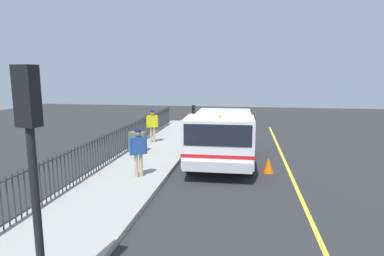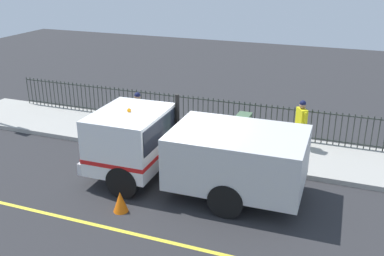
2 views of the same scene
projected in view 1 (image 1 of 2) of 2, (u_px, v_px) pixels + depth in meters
name	position (u px, v px, depth m)	size (l,w,h in m)	color
ground_plane	(222.00, 163.00, 13.61)	(48.22, 48.22, 0.00)	#2B2B2D
sidewalk_slab	(148.00, 158.00, 14.12)	(2.93, 21.92, 0.16)	#A3A099
lane_marking	(287.00, 166.00, 13.18)	(0.12, 19.73, 0.01)	yellow
work_truck	(222.00, 133.00, 13.49)	(2.63, 6.35, 2.50)	white
worker_standing	(138.00, 147.00, 11.13)	(0.52, 0.47, 1.72)	#264C99
pedestrian_distant	(152.00, 122.00, 16.84)	(0.55, 0.45, 1.72)	yellow
iron_fence	(120.00, 141.00, 14.20)	(0.04, 18.67, 1.23)	#2D332D
traffic_light_near	(31.00, 141.00, 4.52)	(0.33, 0.25, 3.67)	black
utility_cabinet	(137.00, 142.00, 14.95)	(0.73, 0.49, 0.90)	#4C6B4C
traffic_cone	(268.00, 165.00, 12.28)	(0.41, 0.41, 0.58)	orange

